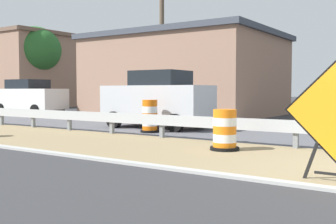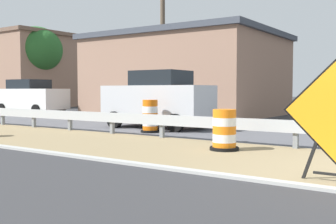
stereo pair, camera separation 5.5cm
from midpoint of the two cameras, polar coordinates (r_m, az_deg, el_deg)
name	(u,v)px [view 1 (the left image)]	position (r m, az deg, el deg)	size (l,w,h in m)	color
guardrail_median	(295,128)	(10.63, 17.19, -2.14)	(0.18, 55.26, 0.71)	#ADB2B7
traffic_barrel_nearest	(225,132)	(10.00, 7.76, -2.77)	(0.71, 0.71, 0.99)	orange
traffic_barrel_close	(150,118)	(14.09, -2.66, -0.78)	(0.65, 0.65, 1.13)	orange
car_trailing_near_lane	(30,97)	(26.21, -18.79, 2.02)	(2.22, 4.79, 2.09)	silver
car_lead_far_lane	(157,100)	(15.61, -1.59, 1.73)	(2.02, 4.25, 2.19)	silver
roadside_shop_near	(186,75)	(24.47, 2.49, 5.20)	(8.36, 10.52, 4.70)	#93705B
roadside_shop_far	(12,71)	(39.24, -20.95, 5.38)	(6.62, 11.24, 6.32)	#93705B
utility_pole_near	(162,28)	(21.16, -0.95, 11.69)	(0.24, 1.80, 8.93)	brown
tree_roadside	(35,50)	(35.29, -18.11, 8.21)	(4.19, 4.19, 6.61)	brown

